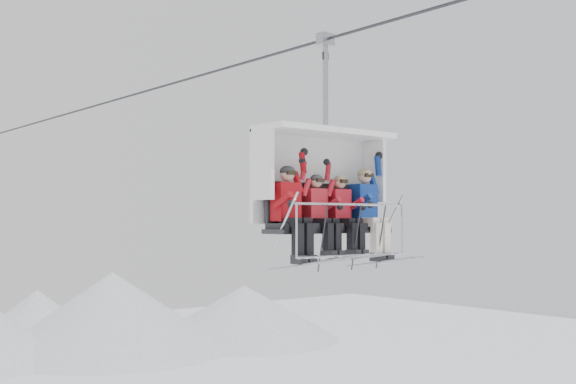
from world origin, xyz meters
TOP-DOWN VIEW (x-y plane):
  - haul_cable at (0.00, 0.00)m, footprint 0.06×50.00m
  - chairlift_carrier at (0.00, -0.93)m, footprint 2.73×1.17m
  - skier_far_left at (-0.96, -1.24)m, footprint 0.45×1.69m
  - skier_center_left at (-0.31, -1.25)m, footprint 0.39×1.69m
  - skier_center_right at (0.26, -1.25)m, footprint 0.39×1.69m
  - skier_far_right at (0.88, -1.23)m, footprint 0.46×1.69m

SIDE VIEW (x-z plane):
  - skier_center_left at x=-0.31m, z-range 9.41..10.97m
  - skier_center_right at x=0.26m, z-range 9.41..10.98m
  - skier_far_left at x=-0.96m, z-range 9.37..11.12m
  - skier_far_right at x=0.88m, z-range 9.36..11.16m
  - chairlift_carrier at x=0.00m, z-range 8.76..12.74m
  - haul_cable at x=0.00m, z-range 13.27..13.33m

